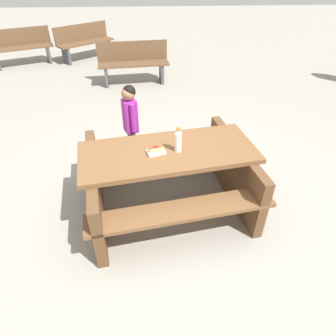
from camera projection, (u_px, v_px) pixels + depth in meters
ground_plane at (168, 204)px, 3.47m from camera, size 30.00×30.00×0.00m
picnic_table at (168, 174)px, 3.21m from camera, size 2.01×1.69×0.75m
soda_bottle at (178, 140)px, 2.95m from camera, size 0.07×0.07×0.26m
hotdog_tray at (156, 151)px, 2.96m from camera, size 0.20×0.16×0.08m
child_in_coat at (130, 116)px, 3.73m from camera, size 0.21×0.26×1.11m
park_bench_near at (133, 62)px, 6.38m from camera, size 1.54×0.57×0.85m
park_bench_mid at (21, 46)px, 7.41m from camera, size 1.53×0.97×0.85m
park_bench_far at (84, 41)px, 7.82m from camera, size 1.42×1.24×0.85m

